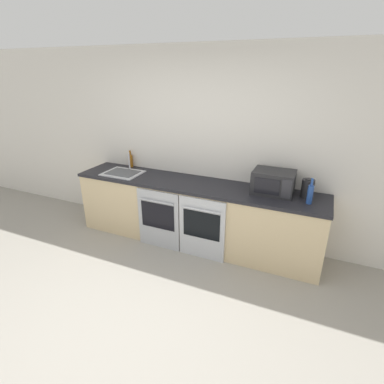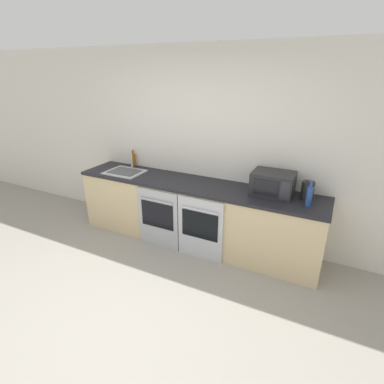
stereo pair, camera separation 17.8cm
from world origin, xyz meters
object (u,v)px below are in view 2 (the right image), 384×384
bottle_amber (133,160)px  oven_right (200,229)px  bottle_blue (309,196)px  kettle (307,190)px  oven_left (158,219)px  microwave (273,183)px  sink (125,172)px

bottle_amber → oven_right: bearing=-22.6°
bottle_blue → bottle_amber: bottle_blue is taller
bottle_amber → kettle: (2.59, -0.15, 0.01)m
oven_left → oven_right: bearing=0.0°
bottle_amber → bottle_blue: bearing=-7.2°
oven_right → microwave: bearing=28.9°
microwave → kettle: size_ratio=2.14×
bottle_blue → kettle: 0.19m
oven_left → kettle: bearing=14.3°
kettle → sink: 2.52m
microwave → bottle_blue: size_ratio=1.64×
oven_right → sink: size_ratio=1.54×
oven_left → microwave: 1.57m
microwave → oven_right: bearing=-151.1°
microwave → bottle_amber: 2.20m
oven_left → bottle_blue: bearing=8.3°
oven_right → bottle_blue: bottle_blue is taller
oven_left → sink: bearing=158.8°
oven_left → bottle_blue: size_ratio=2.78×
bottle_blue → sink: bearing=179.6°
oven_right → bottle_amber: (-1.44, 0.60, 0.56)m
oven_right → sink: (-1.36, 0.28, 0.48)m
bottle_amber → sink: 0.34m
bottle_amber → sink: (0.08, -0.32, -0.09)m
microwave → sink: bearing=-176.4°
oven_right → kettle: (1.15, 0.45, 0.57)m
oven_right → sink: sink is taller
oven_right → oven_left: bearing=180.0°
oven_right → kettle: size_ratio=3.63×
microwave → kettle: (0.39, 0.04, -0.03)m
oven_right → microwave: (0.76, 0.42, 0.60)m
bottle_amber → kettle: size_ratio=1.14×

